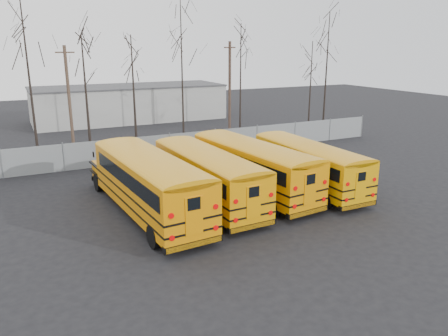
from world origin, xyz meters
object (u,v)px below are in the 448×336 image
bus_b (206,172)px  bus_c (251,163)px  bus_a (147,179)px  bus_d (307,162)px  utility_pole_left (69,97)px  utility_pole_right (230,86)px

bus_b → bus_c: bearing=4.8°
bus_a → bus_b: (3.45, 0.27, -0.14)m
bus_c → bus_d: size_ratio=1.10×
bus_d → bus_b: bearing=177.5°
bus_b → utility_pole_left: bearing=102.2°
utility_pole_left → bus_a: bearing=-73.7°
bus_a → utility_pole_left: utility_pole_left is taller
bus_b → utility_pole_right: bearing=57.0°
bus_a → bus_b: bus_a is taller
bus_c → bus_a: bearing=180.0°
bus_a → bus_b: size_ratio=1.08×
utility_pole_left → bus_b: bearing=-63.0°
bus_b → bus_d: bus_b is taller
bus_c → utility_pole_right: size_ratio=1.29×
bus_c → utility_pole_left: size_ratio=1.35×
utility_pole_left → bus_d: bearing=-45.8°
bus_d → utility_pole_left: bearing=122.1°
bus_d → utility_pole_right: utility_pole_right is taller
bus_b → utility_pole_right: 22.28m
bus_a → utility_pole_left: 18.59m
bus_b → bus_d: bearing=-5.2°
bus_c → bus_b: bearing=-178.6°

